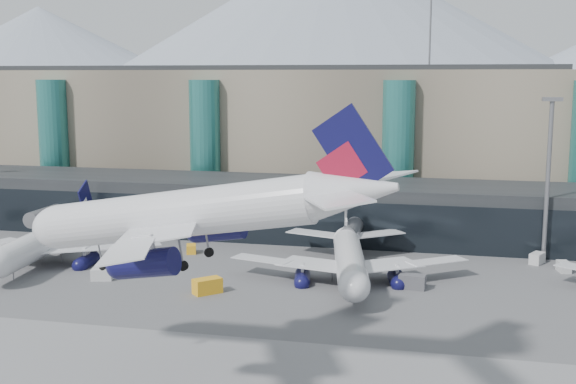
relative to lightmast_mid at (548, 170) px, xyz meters
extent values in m
plane|color=#515154|center=(-30.00, -48.00, -14.42)|extent=(900.00, 900.00, 0.00)
cube|color=black|center=(-30.00, 10.00, -9.42)|extent=(170.00, 18.00, 10.00)
cube|color=black|center=(-30.00, 1.10, -10.42)|extent=(170.00, 0.40, 8.00)
cylinder|color=slate|center=(-85.00, -1.00, -10.22)|extent=(2.80, 14.00, 2.80)
cube|color=slate|center=(-85.00, -1.00, -13.22)|extent=(1.20, 1.20, 2.40)
cylinder|color=slate|center=(-30.00, -1.00, -10.22)|extent=(2.80, 14.00, 2.80)
cube|color=slate|center=(-30.00, -1.00, -13.22)|extent=(1.20, 1.20, 2.40)
cube|color=gray|center=(-55.00, 42.00, 0.58)|extent=(130.00, 30.00, 30.00)
cube|color=black|center=(-55.00, 42.00, 16.08)|extent=(123.50, 28.00, 1.00)
cylinder|color=#29756F|center=(-100.00, 26.00, -0.42)|extent=(6.40, 6.40, 28.00)
cylinder|color=#29756F|center=(-65.00, 26.00, -0.42)|extent=(6.40, 6.40, 28.00)
cylinder|color=#29756F|center=(-25.00, 26.00, -0.42)|extent=(6.40, 6.40, 28.00)
cylinder|color=slate|center=(-20.00, 42.00, 23.58)|extent=(0.40, 0.40, 16.00)
cone|color=gray|center=(-290.00, 332.00, 23.08)|extent=(320.00, 320.00, 75.00)
cone|color=gray|center=(-90.00, 332.00, 40.58)|extent=(400.00, 400.00, 110.00)
cylinder|color=slate|center=(0.00, 0.00, -1.92)|extent=(0.70, 0.70, 25.00)
cube|color=slate|center=(0.00, 0.00, 10.88)|extent=(3.00, 1.20, 0.60)
cylinder|color=silver|center=(-37.00, -55.49, 3.58)|extent=(26.68, 7.44, 4.37)
ellipsoid|color=silver|center=(-50.09, -53.94, 3.58)|extent=(6.58, 5.06, 4.37)
cone|color=silver|center=(-20.18, -57.49, 3.80)|extent=(7.99, 5.22, 4.37)
cube|color=silver|center=(-36.24, -65.06, 2.86)|extent=(11.97, 19.88, 0.22)
cylinder|color=#0E0E3D|center=(-37.47, -62.64, 0.63)|extent=(5.52, 3.01, 2.40)
cube|color=silver|center=(-20.80, -62.72, 4.02)|extent=(7.05, 10.49, 0.17)
cube|color=silver|center=(-34.03, -46.37, 2.86)|extent=(15.35, 19.37, 0.22)
cylinder|color=#0E0E3D|center=(-35.79, -48.43, 0.63)|extent=(5.52, 3.01, 2.40)
cube|color=silver|center=(-19.56, -52.25, 4.02)|extent=(8.67, 10.19, 0.17)
cube|color=#0E0E3D|center=(-19.81, -57.53, 7.29)|extent=(6.51, 1.03, 7.69)
cube|color=maroon|center=(-20.93, -57.40, 5.98)|extent=(4.37, 0.82, 4.20)
cylinder|color=slate|center=(-46.16, -54.40, 0.74)|extent=(0.18, 0.18, 3.49)
cylinder|color=black|center=(-46.16, -54.40, -0.79)|extent=(0.80, 0.37, 0.77)
cylinder|color=black|center=(-36.19, -58.22, -0.79)|extent=(1.04, 0.50, 1.00)
cylinder|color=black|center=(-35.57, -53.02, -0.79)|extent=(1.04, 0.50, 1.00)
cylinder|color=silver|center=(-76.01, -17.00, -9.70)|extent=(6.35, 25.82, 4.23)
ellipsoid|color=silver|center=(-74.94, -29.73, -9.70)|extent=(4.71, 6.26, 4.23)
cone|color=silver|center=(-77.38, -0.63, -9.49)|extent=(4.83, 7.63, 4.23)
cube|color=silver|center=(-67.07, -14.42, -10.40)|extent=(18.92, 14.45, 0.21)
cylinder|color=#0E0E3D|center=(-69.13, -16.06, -12.56)|extent=(2.75, 5.29, 2.33)
cube|color=silver|center=(-72.29, -0.20, -9.28)|extent=(9.96, 8.21, 0.17)
cube|color=silver|center=(-85.26, -15.94, -10.40)|extent=(19.27, 12.13, 0.21)
cylinder|color=#0E0E3D|center=(-82.95, -17.22, -12.56)|extent=(2.75, 5.29, 2.33)
cube|color=silver|center=(-82.47, -1.06, -9.28)|extent=(10.16, 7.10, 0.17)
cube|color=#0E0E3D|center=(-77.41, -0.27, -6.10)|extent=(0.78, 6.32, 7.45)
cube|color=silver|center=(-77.32, -1.36, -7.37)|extent=(0.65, 4.24, 4.07)
cylinder|color=slate|center=(-75.26, -25.91, -12.45)|extent=(0.17, 0.17, 3.39)
cylinder|color=black|center=(-75.26, -25.91, -13.94)|extent=(0.33, 0.77, 0.75)
cylinder|color=black|center=(-73.57, -15.70, -13.94)|extent=(0.46, 0.99, 0.97)
cylinder|color=black|center=(-78.63, -16.12, -13.94)|extent=(0.46, 0.99, 0.97)
cylinder|color=silver|center=(-28.42, -17.00, -9.90)|extent=(8.45, 24.80, 4.05)
ellipsoid|color=silver|center=(-26.19, -29.03, -9.90)|extent=(5.02, 6.32, 4.05)
cone|color=silver|center=(-31.29, -1.53, -9.70)|extent=(5.26, 7.61, 4.05)
cube|color=silver|center=(-20.15, -13.69, -10.57)|extent=(17.68, 14.99, 0.20)
cylinder|color=#0E0E3D|center=(-21.96, -15.44, -12.64)|extent=(3.09, 5.22, 2.23)
cube|color=silver|center=(-26.48, -0.64, -9.50)|extent=(9.29, 8.39, 0.16)
cube|color=silver|center=(-37.34, -16.88, -10.57)|extent=(18.41, 10.13, 0.20)
cylinder|color=#0E0E3D|center=(-35.02, -17.87, -12.64)|extent=(3.09, 5.22, 2.23)
cube|color=silver|center=(-36.11, -2.43, -9.50)|extent=(9.72, 6.07, 0.16)
cube|color=slate|center=(-31.36, -1.19, -6.45)|extent=(1.34, 6.00, 7.14)
cube|color=silver|center=(-31.17, -2.22, -7.67)|extent=(1.02, 4.03, 3.90)
cylinder|color=slate|center=(-26.86, -25.42, -12.54)|extent=(0.16, 0.16, 3.24)
cylinder|color=black|center=(-26.86, -25.42, -13.96)|extent=(0.38, 0.75, 0.72)
cylinder|color=black|center=(-26.22, -15.52, -13.96)|extent=(0.52, 0.98, 0.93)
cylinder|color=black|center=(-31.01, -16.41, -13.96)|extent=(0.52, 0.98, 0.93)
cube|color=#BDBDBD|center=(-62.70, -25.42, -13.59)|extent=(3.25, 2.33, 1.65)
cube|color=gold|center=(-55.86, -7.62, -13.71)|extent=(2.25, 2.82, 1.42)
cube|color=#4F4F55|center=(-19.28, -19.84, -13.43)|extent=(3.76, 2.27, 1.98)
cube|color=#BDBDBD|center=(-1.13, -2.00, -13.57)|extent=(2.75, 3.36, 1.70)
cube|color=#BDBDBD|center=(2.20, -6.07, -13.65)|extent=(2.02, 2.89, 1.54)
cube|color=gold|center=(-45.93, -28.13, -13.39)|extent=(4.03, 4.04, 2.07)
camera|label=1|loc=(-14.65, -116.59, 14.43)|focal=45.00mm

